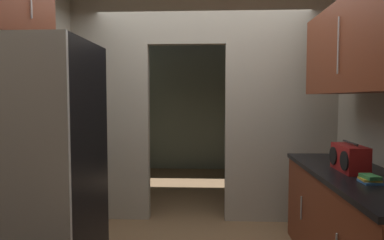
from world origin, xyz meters
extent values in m
cube|color=#ADA899|center=(-1.12, 1.23, 1.34)|extent=(0.92, 0.12, 2.68)
cube|color=#ADA899|center=(0.92, 1.23, 1.34)|extent=(1.31, 0.12, 2.68)
cube|color=#ADA899|center=(-0.19, 1.23, 2.40)|extent=(0.92, 0.12, 0.56)
cube|color=gray|center=(0.00, 4.26, 1.34)|extent=(3.15, 0.10, 2.68)
cube|color=gray|center=(-1.53, 2.74, 1.34)|extent=(0.10, 3.04, 2.68)
cube|color=gray|center=(1.53, 2.74, 1.34)|extent=(0.10, 3.04, 2.68)
cube|color=black|center=(-1.14, -0.51, 0.94)|extent=(0.76, 0.74, 1.88)
cube|color=#B7BABC|center=(-1.14, -0.90, 0.94)|extent=(0.76, 0.03, 1.88)
cube|color=maroon|center=(1.25, -0.16, 0.42)|extent=(0.61, 1.99, 0.84)
cube|color=black|center=(1.25, -0.16, 0.86)|extent=(0.65, 1.99, 0.04)
cylinder|color=#B7BABC|center=(0.93, 0.27, 0.46)|extent=(0.01, 0.01, 0.22)
cube|color=maroon|center=(1.25, -0.16, 1.89)|extent=(0.34, 1.79, 0.73)
cylinder|color=#B7BABC|center=(1.07, -0.16, 1.89)|extent=(0.01, 0.01, 0.44)
cube|color=maroon|center=(1.22, -0.07, 0.99)|extent=(0.17, 0.40, 0.22)
cylinder|color=#262626|center=(1.22, -0.07, 1.12)|extent=(0.02, 0.28, 0.02)
cylinder|color=black|center=(1.13, -0.19, 0.99)|extent=(0.01, 0.15, 0.15)
cylinder|color=black|center=(1.13, 0.05, 0.99)|extent=(0.01, 0.15, 0.15)
cube|color=#2D609E|center=(1.21, -0.46, 0.89)|extent=(0.12, 0.15, 0.02)
cube|color=gold|center=(1.21, -0.45, 0.91)|extent=(0.13, 0.14, 0.02)
cube|color=#388C47|center=(1.21, -0.45, 0.93)|extent=(0.11, 0.15, 0.03)
camera|label=1|loc=(0.07, -2.88, 1.48)|focal=31.93mm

